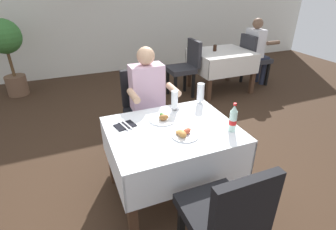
# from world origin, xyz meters

# --- Properties ---
(ground_plane) EXTENTS (11.00, 11.00, 0.00)m
(ground_plane) POSITION_xyz_m (0.00, 0.00, 0.00)
(ground_plane) COLOR #382619
(back_wall) EXTENTS (11.00, 0.12, 2.82)m
(back_wall) POSITION_xyz_m (0.00, 4.05, 1.41)
(back_wall) COLOR silver
(back_wall) RESTS_ON ground
(main_dining_table) EXTENTS (1.10, 0.88, 0.73)m
(main_dining_table) POSITION_xyz_m (-0.11, -0.05, 0.56)
(main_dining_table) COLOR white
(main_dining_table) RESTS_ON ground
(chair_far_diner_seat) EXTENTS (0.44, 0.50, 0.97)m
(chair_far_diner_seat) POSITION_xyz_m (-0.11, 0.78, 0.55)
(chair_far_diner_seat) COLOR black
(chair_far_diner_seat) RESTS_ON ground
(chair_near_camera_side) EXTENTS (0.44, 0.50, 0.97)m
(chair_near_camera_side) POSITION_xyz_m (-0.11, -0.88, 0.55)
(chair_near_camera_side) COLOR black
(chair_near_camera_side) RESTS_ON ground
(seated_diner_far) EXTENTS (0.50, 0.46, 1.26)m
(seated_diner_far) POSITION_xyz_m (-0.08, 0.67, 0.71)
(seated_diner_far) COLOR #282D42
(seated_diner_far) RESTS_ON ground
(plate_near_camera) EXTENTS (0.23, 0.23, 0.06)m
(plate_near_camera) POSITION_xyz_m (-0.07, -0.20, 0.75)
(plate_near_camera) COLOR white
(plate_near_camera) RESTS_ON main_dining_table
(plate_far_diner) EXTENTS (0.24, 0.24, 0.07)m
(plate_far_diner) POSITION_xyz_m (-0.14, 0.11, 0.75)
(plate_far_diner) COLOR white
(plate_far_diner) RESTS_ON main_dining_table
(beer_glass_left) EXTENTS (0.07, 0.07, 0.21)m
(beer_glass_left) POSITION_xyz_m (0.04, 0.25, 0.84)
(beer_glass_left) COLOR white
(beer_glass_left) RESTS_ON main_dining_table
(beer_glass_middle) EXTENTS (0.07, 0.07, 0.22)m
(beer_glass_middle) POSITION_xyz_m (0.35, 0.31, 0.84)
(beer_glass_middle) COLOR white
(beer_glass_middle) RESTS_ON main_dining_table
(cola_bottle_primary) EXTENTS (0.06, 0.06, 0.25)m
(cola_bottle_primary) POSITION_xyz_m (0.34, -0.28, 0.84)
(cola_bottle_primary) COLOR silver
(cola_bottle_primary) RESTS_ON main_dining_table
(napkin_cutlery_set) EXTENTS (0.20, 0.20, 0.01)m
(napkin_cutlery_set) POSITION_xyz_m (-0.48, 0.14, 0.74)
(napkin_cutlery_set) COLOR black
(napkin_cutlery_set) RESTS_ON main_dining_table
(background_dining_table) EXTENTS (1.02, 0.88, 0.73)m
(background_dining_table) POSITION_xyz_m (1.78, 2.11, 0.56)
(background_dining_table) COLOR white
(background_dining_table) RESTS_ON ground
(background_chair_left) EXTENTS (0.50, 0.44, 0.97)m
(background_chair_left) POSITION_xyz_m (1.06, 2.11, 0.55)
(background_chair_left) COLOR #2D2D33
(background_chair_left) RESTS_ON ground
(background_chair_right) EXTENTS (0.50, 0.44, 0.97)m
(background_chair_right) POSITION_xyz_m (2.50, 2.11, 0.55)
(background_chair_right) COLOR #2D2D33
(background_chair_right) RESTS_ON ground
(background_patron) EXTENTS (0.46, 0.50, 1.26)m
(background_patron) POSITION_xyz_m (2.55, 2.11, 0.71)
(background_patron) COLOR #282D42
(background_patron) RESTS_ON ground
(background_table_tumbler) EXTENTS (0.06, 0.06, 0.11)m
(background_table_tumbler) POSITION_xyz_m (1.66, 2.17, 0.79)
(background_table_tumbler) COLOR black
(background_table_tumbler) RESTS_ON background_dining_table
(potted_plant_corner) EXTENTS (0.57, 0.57, 1.32)m
(potted_plant_corner) POSITION_xyz_m (-1.73, 3.29, 0.87)
(potted_plant_corner) COLOR brown
(potted_plant_corner) RESTS_ON ground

